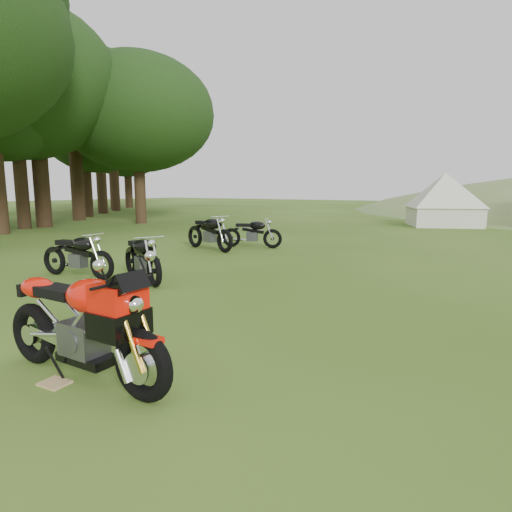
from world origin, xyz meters
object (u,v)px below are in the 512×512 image
Objects in this scene: sport_motorcycle at (81,316)px; vintage_moto_b at (77,254)px; vintage_moto_c at (209,232)px; plywood_board at (55,383)px; tent_left at (444,199)px; vintage_moto_d at (252,232)px; vintage_moto_a at (142,256)px.

sport_motorcycle reaches higher than vintage_moto_b.
sport_motorcycle is at bearing -41.69° from vintage_moto_b.
plywood_board is at bearing -44.88° from vintage_moto_c.
vintage_moto_c is 13.33m from tent_left.
vintage_moto_b reaches higher than vintage_moto_d.
plywood_board is 0.14× the size of vintage_moto_a.
vintage_moto_a is (-2.92, 3.28, -0.14)m from sport_motorcycle.
plywood_board is at bearing -126.87° from sport_motorcycle.
vintage_moto_b is (-1.33, -0.50, -0.00)m from vintage_moto_a.
vintage_moto_d is (-3.84, 8.38, -0.15)m from sport_motorcycle.
tent_left is at bearing 54.66° from vintage_moto_d.
vintage_moto_d is (0.75, 1.10, -0.07)m from vintage_moto_c.
vintage_moto_b is at bearing -113.79° from vintage_moto_d.
sport_motorcycle is at bearing -25.66° from vintage_moto_a.
plywood_board is 4.49m from vintage_moto_a.
tent_left is at bearing 89.07° from sport_motorcycle.
sport_motorcycle is 1.12× the size of vintage_moto_a.
vintage_moto_a is at bearing -122.18° from tent_left.
vintage_moto_c is at bearing 119.67° from sport_motorcycle.
vintage_moto_a is 16.87m from tent_left.
sport_motorcycle is at bearing 55.71° from plywood_board.
vintage_moto_a is at bearing 129.12° from sport_motorcycle.
vintage_moto_c is 0.69× the size of tent_left.
sport_motorcycle is 0.70× the size of tent_left.
vintage_moto_c reaches higher than vintage_moto_a.
vintage_moto_a reaches higher than vintage_moto_b.
tent_left is at bearing 104.62° from vintage_moto_a.
vintage_moto_a is 1.43m from vintage_moto_b.
vintage_moto_b is 17.59m from tent_left.
tent_left is (3.27, 11.58, 0.81)m from vintage_moto_d.
vintage_moto_b reaches higher than plywood_board.
tent_left is at bearing 69.35° from vintage_moto_b.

